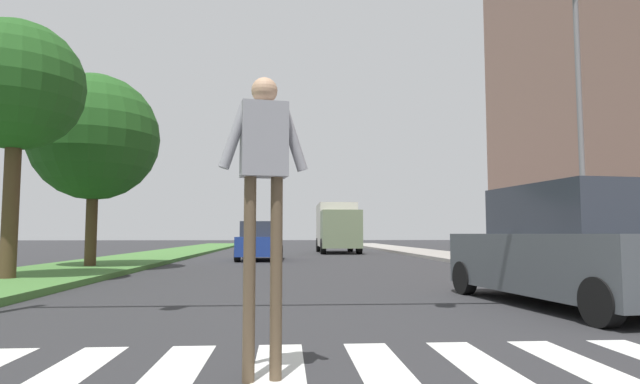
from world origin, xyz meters
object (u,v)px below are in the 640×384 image
tree_mid (16,87)px  suv_crossing (567,249)px  tree_far (94,137)px  pedestrian_performer (264,176)px  sedan_midblock (260,242)px  truck_box_delivery (337,227)px  street_lamp_right (576,103)px

tree_mid → suv_crossing: tree_mid is taller
tree_mid → tree_far: tree_far is taller
pedestrian_performer → sedan_midblock: bearing=92.8°
pedestrian_performer → truck_box_delivery: 28.30m
tree_far → suv_crossing: tree_far is taller
suv_crossing → sedan_midblock: 16.31m
tree_mid → sedan_midblock: bearing=63.9°
street_lamp_right → tree_mid: bearing=-179.1°
tree_far → pedestrian_performer: size_ratio=2.53×
pedestrian_performer → street_lamp_right: bearing=47.9°
pedestrian_performer → sedan_midblock: size_ratio=0.61×
tree_far → suv_crossing: (10.96, -9.12, -3.43)m
truck_box_delivery → pedestrian_performer: bearing=-96.9°
tree_mid → tree_far: 4.76m
tree_far → truck_box_delivery: tree_far is taller
street_lamp_right → sedan_midblock: size_ratio=1.83×
suv_crossing → pedestrian_performer: bearing=-140.3°
street_lamp_right → truck_box_delivery: (-4.36, 19.51, -2.96)m
tree_far → tree_mid: bearing=-91.7°
pedestrian_performer → suv_crossing: pedestrian_performer is taller
tree_far → truck_box_delivery: 17.99m
pedestrian_performer → sedan_midblock: 19.28m
sedan_midblock → truck_box_delivery: 9.91m
street_lamp_right → truck_box_delivery: size_ratio=1.21×
street_lamp_right → tree_far: bearing=162.0°
tree_mid → suv_crossing: bearing=-21.5°
pedestrian_performer → tree_mid: bearing=127.0°
tree_mid → street_lamp_right: street_lamp_right is taller
tree_far → pedestrian_performer: 14.73m
suv_crossing → truck_box_delivery: bearing=93.3°
suv_crossing → street_lamp_right: bearing=57.3°
street_lamp_right → suv_crossing: street_lamp_right is taller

